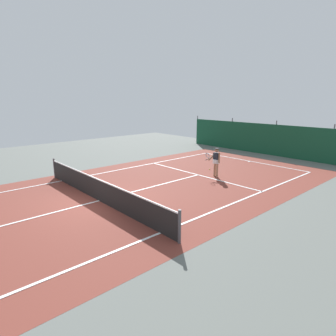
{
  "coord_description": "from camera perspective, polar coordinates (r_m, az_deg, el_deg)",
  "views": [
    {
      "loc": [
        10.7,
        -5.59,
        4.35
      ],
      "look_at": [
        0.27,
        3.8,
        0.9
      ],
      "focal_mm": 30.4,
      "sensor_mm": 36.0,
      "label": 1
    }
  ],
  "objects": [
    {
      "name": "court_surface",
      "position": [
        12.83,
        -13.61,
        -6.4
      ],
      "size": [
        11.02,
        26.6,
        0.01
      ],
      "color": "brown",
      "rests_on": "ground"
    },
    {
      "name": "tennis_ball_near_player",
      "position": [
        17.93,
        8.35,
        -0.28
      ],
      "size": [
        0.07,
        0.07,
        0.07
      ],
      "primitive_type": "sphere",
      "color": "#CCDB33",
      "rests_on": "ground"
    },
    {
      "name": "parked_car",
      "position": [
        27.5,
        16.87,
        5.89
      ],
      "size": [
        2.26,
        4.33,
        1.68
      ],
      "rotation": [
        0.0,
        0.0,
        -0.08
      ],
      "color": "maroon",
      "rests_on": "ground"
    },
    {
      "name": "back_fence",
      "position": [
        24.05,
        21.04,
        4.08
      ],
      "size": [
        16.3,
        0.98,
        2.7
      ],
      "color": "#14472D",
      "rests_on": "ground"
    },
    {
      "name": "ground_plane",
      "position": [
        12.84,
        -13.61,
        -6.41
      ],
      "size": [
        36.0,
        36.0,
        0.0
      ],
      "primitive_type": "plane",
      "color": "slate"
    },
    {
      "name": "tennis_player",
      "position": [
        16.24,
        9.61,
        1.57
      ],
      "size": [
        0.78,
        0.71,
        1.64
      ],
      "rotation": [
        0.0,
        0.0,
        2.98
      ],
      "color": "#9E7051",
      "rests_on": "ground"
    },
    {
      "name": "tennis_net",
      "position": [
        12.67,
        -13.74,
        -4.24
      ],
      "size": [
        10.12,
        0.1,
        1.1
      ],
      "color": "black",
      "rests_on": "ground"
    }
  ]
}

